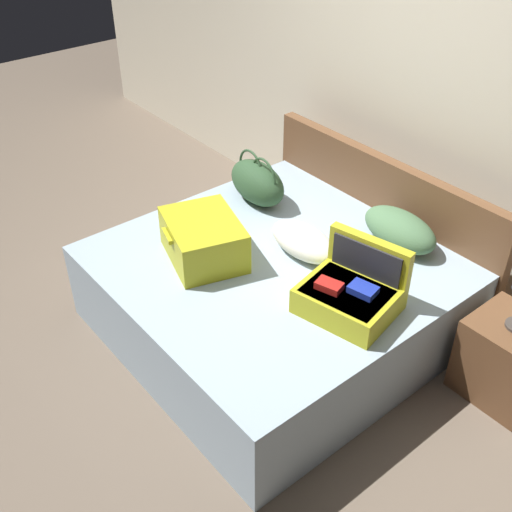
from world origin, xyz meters
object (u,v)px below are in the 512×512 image
Objects in this scene: pillow_near_headboard at (400,229)px; hard_case_large at (204,239)px; bed at (273,296)px; duffel_bag at (257,182)px; pillow_center_head at (303,241)px; hard_case_medium at (351,293)px; nightstand at (507,359)px.

hard_case_large is at bearing -122.44° from pillow_near_headboard.
bed is at bearing -115.66° from pillow_near_headboard.
duffel_bag is (-0.60, 0.36, 0.40)m from bed.
pillow_near_headboard is (0.63, 0.99, -0.03)m from hard_case_large.
hard_case_medium is at bearing -15.79° from pillow_center_head.
nightstand is (1.49, 0.94, -0.41)m from hard_case_large.
hard_case_medium is 1.21m from duffel_bag.
hard_case_medium is 1.16× the size of pillow_center_head.
duffel_bag is at bearing -171.07° from nightstand.
nightstand is at bearing -3.75° from pillow_near_headboard.
hard_case_medium reaches higher than pillow_near_headboard.
pillow_center_head is (0.34, 0.47, -0.04)m from hard_case_large.
hard_case_medium is (0.86, 0.33, -0.02)m from hard_case_large.
bed reaches higher than nightstand.
pillow_center_head is at bearing 151.65° from hard_case_medium.
duffel_bag is 1.05× the size of pillow_center_head.
bed is 3.88× the size of pillow_center_head.
hard_case_large is 1.25× the size of nightstand.
nightstand is at bearing 49.18° from hard_case_large.
bed is 3.59× the size of pillow_near_headboard.
duffel_bag is (-1.17, 0.33, 0.04)m from hard_case_medium.
hard_case_medium reaches higher than duffel_bag.
bed is 3.85× the size of nightstand.
pillow_near_headboard is at bearing 96.80° from hard_case_medium.
duffel_bag is at bearing -160.04° from pillow_near_headboard.
pillow_center_head reaches higher than nightstand.
pillow_near_headboard reaches higher than bed.
hard_case_medium reaches higher than bed.
duffel_bag reaches higher than hard_case_large.
duffel_bag reaches higher than pillow_near_headboard.
hard_case_large reaches higher than pillow_near_headboard.
bed is 3.36× the size of hard_case_medium.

